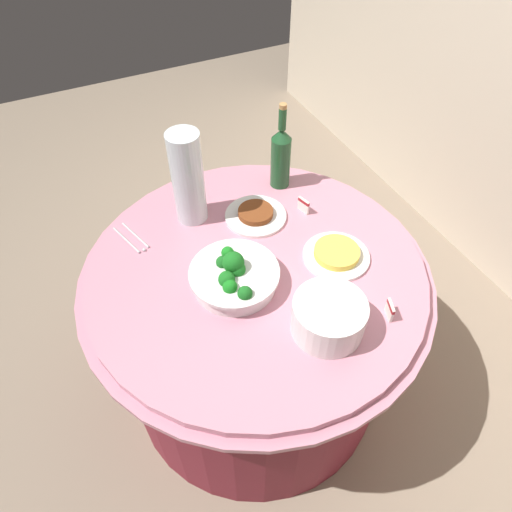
{
  "coord_description": "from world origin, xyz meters",
  "views": [
    {
      "loc": [
        0.9,
        -0.44,
        1.87
      ],
      "look_at": [
        0.0,
        0.0,
        0.79
      ],
      "focal_mm": 32.67,
      "sensor_mm": 36.0,
      "label": 1
    }
  ],
  "objects_px": {
    "decorative_fruit_vase": "(188,180)",
    "food_plate_stir_fry": "(256,215)",
    "plate_stack": "(329,317)",
    "serving_tongs": "(132,239)",
    "label_placard_mid": "(304,205)",
    "broccoli_bowl": "(234,276)",
    "wine_bottle": "(281,156)",
    "food_plate_fried_egg": "(336,254)",
    "label_placard_front": "(390,309)"
  },
  "relations": [
    {
      "from": "label_placard_front",
      "to": "label_placard_mid",
      "type": "distance_m",
      "value": 0.51
    },
    {
      "from": "broccoli_bowl",
      "to": "decorative_fruit_vase",
      "type": "distance_m",
      "value": 0.38
    },
    {
      "from": "broccoli_bowl",
      "to": "decorative_fruit_vase",
      "type": "xyz_separation_m",
      "value": [
        -0.36,
        -0.01,
        0.12
      ]
    },
    {
      "from": "broccoli_bowl",
      "to": "wine_bottle",
      "type": "bearing_deg",
      "value": 136.64
    },
    {
      "from": "wine_bottle",
      "to": "label_placard_mid",
      "type": "height_order",
      "value": "wine_bottle"
    },
    {
      "from": "wine_bottle",
      "to": "food_plate_stir_fry",
      "type": "height_order",
      "value": "wine_bottle"
    },
    {
      "from": "wine_bottle",
      "to": "label_placard_front",
      "type": "height_order",
      "value": "wine_bottle"
    },
    {
      "from": "label_placard_front",
      "to": "wine_bottle",
      "type": "bearing_deg",
      "value": 179.79
    },
    {
      "from": "serving_tongs",
      "to": "food_plate_stir_fry",
      "type": "distance_m",
      "value": 0.44
    },
    {
      "from": "broccoli_bowl",
      "to": "label_placard_front",
      "type": "distance_m",
      "value": 0.47
    },
    {
      "from": "serving_tongs",
      "to": "food_plate_fried_egg",
      "type": "relative_size",
      "value": 0.75
    },
    {
      "from": "broccoli_bowl",
      "to": "food_plate_stir_fry",
      "type": "height_order",
      "value": "broccoli_bowl"
    },
    {
      "from": "food_plate_fried_egg",
      "to": "food_plate_stir_fry",
      "type": "distance_m",
      "value": 0.33
    },
    {
      "from": "serving_tongs",
      "to": "plate_stack",
      "type": "bearing_deg",
      "value": 34.16
    },
    {
      "from": "plate_stack",
      "to": "serving_tongs",
      "type": "xyz_separation_m",
      "value": [
        -0.6,
        -0.41,
        -0.05
      ]
    },
    {
      "from": "broccoli_bowl",
      "to": "label_placard_front",
      "type": "bearing_deg",
      "value": 49.45
    },
    {
      "from": "decorative_fruit_vase",
      "to": "label_placard_mid",
      "type": "height_order",
      "value": "decorative_fruit_vase"
    },
    {
      "from": "decorative_fruit_vase",
      "to": "food_plate_fried_egg",
      "type": "distance_m",
      "value": 0.55
    },
    {
      "from": "broccoli_bowl",
      "to": "food_plate_fried_egg",
      "type": "relative_size",
      "value": 1.27
    },
    {
      "from": "plate_stack",
      "to": "label_placard_front",
      "type": "height_order",
      "value": "plate_stack"
    },
    {
      "from": "food_plate_stir_fry",
      "to": "label_placard_front",
      "type": "relative_size",
      "value": 4.0
    },
    {
      "from": "serving_tongs",
      "to": "food_plate_fried_egg",
      "type": "xyz_separation_m",
      "value": [
        0.38,
        0.58,
        0.01
      ]
    },
    {
      "from": "wine_bottle",
      "to": "label_placard_mid",
      "type": "bearing_deg",
      "value": 0.74
    },
    {
      "from": "decorative_fruit_vase",
      "to": "food_plate_stir_fry",
      "type": "xyz_separation_m",
      "value": [
        0.1,
        0.2,
        -0.15
      ]
    },
    {
      "from": "broccoli_bowl",
      "to": "food_plate_fried_egg",
      "type": "bearing_deg",
      "value": 83.33
    },
    {
      "from": "decorative_fruit_vase",
      "to": "label_placard_mid",
      "type": "xyz_separation_m",
      "value": [
        0.15,
        0.37,
        -0.13
      ]
    },
    {
      "from": "plate_stack",
      "to": "food_plate_stir_fry",
      "type": "bearing_deg",
      "value": 177.49
    },
    {
      "from": "serving_tongs",
      "to": "label_placard_mid",
      "type": "distance_m",
      "value": 0.61
    },
    {
      "from": "broccoli_bowl",
      "to": "plate_stack",
      "type": "relative_size",
      "value": 1.33
    },
    {
      "from": "plate_stack",
      "to": "serving_tongs",
      "type": "bearing_deg",
      "value": -145.84
    },
    {
      "from": "broccoli_bowl",
      "to": "serving_tongs",
      "type": "xyz_separation_m",
      "value": [
        -0.33,
        -0.23,
        -0.04
      ]
    },
    {
      "from": "broccoli_bowl",
      "to": "food_plate_fried_egg",
      "type": "xyz_separation_m",
      "value": [
        0.04,
        0.35,
        -0.03
      ]
    },
    {
      "from": "food_plate_stir_fry",
      "to": "decorative_fruit_vase",
      "type": "bearing_deg",
      "value": -117.33
    },
    {
      "from": "plate_stack",
      "to": "label_placard_mid",
      "type": "height_order",
      "value": "plate_stack"
    },
    {
      "from": "serving_tongs",
      "to": "broccoli_bowl",
      "type": "bearing_deg",
      "value": 35.01
    },
    {
      "from": "broccoli_bowl",
      "to": "wine_bottle",
      "type": "xyz_separation_m",
      "value": [
        -0.38,
        0.36,
        0.09
      ]
    },
    {
      "from": "plate_stack",
      "to": "food_plate_fried_egg",
      "type": "relative_size",
      "value": 0.95
    },
    {
      "from": "serving_tongs",
      "to": "label_placard_mid",
      "type": "height_order",
      "value": "label_placard_mid"
    },
    {
      "from": "broccoli_bowl",
      "to": "decorative_fruit_vase",
      "type": "height_order",
      "value": "decorative_fruit_vase"
    },
    {
      "from": "food_plate_fried_egg",
      "to": "label_placard_front",
      "type": "relative_size",
      "value": 4.0
    },
    {
      "from": "broccoli_bowl",
      "to": "food_plate_fried_egg",
      "type": "distance_m",
      "value": 0.35
    },
    {
      "from": "food_plate_fried_egg",
      "to": "label_placard_front",
      "type": "xyz_separation_m",
      "value": [
        0.27,
        0.01,
        0.02
      ]
    },
    {
      "from": "wine_bottle",
      "to": "label_placard_front",
      "type": "relative_size",
      "value": 6.11
    },
    {
      "from": "plate_stack",
      "to": "wine_bottle",
      "type": "bearing_deg",
      "value": 163.74
    },
    {
      "from": "label_placard_mid",
      "to": "food_plate_fried_egg",
      "type": "bearing_deg",
      "value": -3.65
    },
    {
      "from": "broccoli_bowl",
      "to": "food_plate_stir_fry",
      "type": "bearing_deg",
      "value": 142.15
    },
    {
      "from": "food_plate_fried_egg",
      "to": "food_plate_stir_fry",
      "type": "relative_size",
      "value": 1.0
    },
    {
      "from": "broccoli_bowl",
      "to": "serving_tongs",
      "type": "height_order",
      "value": "broccoli_bowl"
    },
    {
      "from": "broccoli_bowl",
      "to": "serving_tongs",
      "type": "bearing_deg",
      "value": -144.99
    },
    {
      "from": "wine_bottle",
      "to": "food_plate_stir_fry",
      "type": "bearing_deg",
      "value": -51.63
    }
  ]
}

